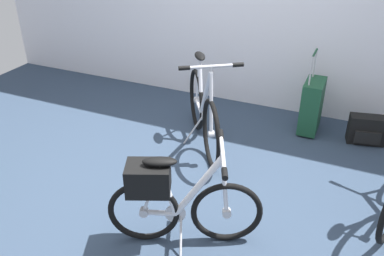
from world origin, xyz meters
name	(u,v)px	position (x,y,z in m)	size (l,w,h in m)	color
ground_plane	(167,195)	(0.00, 0.00, 0.00)	(6.46, 6.46, 0.00)	#2D3D51
folding_bike_foreground	(173,198)	(0.26, -0.41, 0.36)	(0.97, 0.58, 0.74)	black
display_bike_left	(203,111)	(-0.04, 0.85, 0.35)	(0.78, 1.12, 0.92)	black
rolling_suitcase	(312,106)	(0.84, 1.52, 0.28)	(0.18, 0.36, 0.83)	#19472D
handbag_on_floor	(367,130)	(1.39, 1.50, 0.14)	(0.36, 0.23, 0.28)	black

